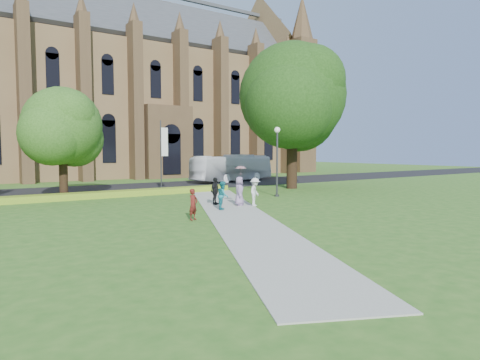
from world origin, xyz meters
TOP-DOWN VIEW (x-y plane):
  - ground at (0.00, 0.00)m, footprint 160.00×160.00m
  - road at (0.00, 20.00)m, footprint 160.00×10.00m
  - footpath at (0.00, 1.00)m, footprint 15.58×28.54m
  - flower_hedge at (-2.00, 13.20)m, footprint 18.00×1.40m
  - cathedral at (10.00, 39.73)m, footprint 52.60×18.25m
  - streetlamp at (7.50, 6.50)m, footprint 0.44×0.44m
  - large_tree at (13.00, 11.00)m, footprint 9.60×9.60m
  - street_tree_1 at (-6.00, 14.50)m, footprint 5.60×5.60m
  - banner_pole_0 at (2.11, 15.20)m, footprint 0.70×0.10m
  - tour_coach at (13.32, 21.26)m, footprint 11.01×4.70m
  - pedestrian_0 at (-3.04, 0.29)m, footprint 0.67×0.58m
  - pedestrian_1 at (0.19, 2.61)m, footprint 0.98×1.02m
  - pedestrian_2 at (2.66, 2.80)m, footprint 1.29×1.20m
  - pedestrian_3 at (1.00, 4.83)m, footprint 1.08×0.91m
  - pedestrian_4 at (2.03, 3.59)m, footprint 1.01×1.04m
  - parasol at (2.21, 3.69)m, footprint 0.68×0.68m

SIDE VIEW (x-z plane):
  - ground at x=0.00m, z-range 0.00..0.00m
  - road at x=0.00m, z-range 0.00..0.02m
  - footpath at x=0.00m, z-range 0.00..0.04m
  - flower_hedge at x=-2.00m, z-range 0.00..0.45m
  - pedestrian_0 at x=-3.04m, z-range 0.04..1.59m
  - pedestrian_1 at x=0.19m, z-range 0.04..1.70m
  - pedestrian_3 at x=1.00m, z-range 0.04..1.77m
  - pedestrian_2 at x=2.66m, z-range 0.04..1.79m
  - pedestrian_4 at x=2.03m, z-range 0.04..1.84m
  - tour_coach at x=13.32m, z-range 0.02..3.01m
  - parasol at x=2.21m, z-range 1.84..2.42m
  - streetlamp at x=7.50m, z-range 0.68..5.92m
  - banner_pole_0 at x=2.11m, z-range 0.39..6.39m
  - street_tree_1 at x=-6.00m, z-range 1.20..9.25m
  - large_tree at x=13.00m, z-range 1.77..14.97m
  - cathedral at x=10.00m, z-range -1.02..26.98m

